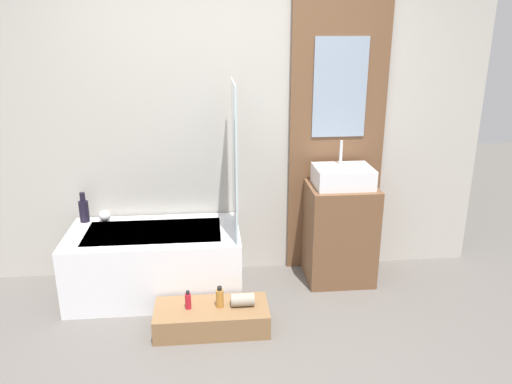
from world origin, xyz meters
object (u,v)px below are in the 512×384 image
Objects in this scene: sink at (343,176)px; bottle_soap_primary at (188,301)px; bottle_soap_secondary at (220,298)px; wooden_step_bench at (212,318)px; vase_tall_dark at (84,210)px; vase_round_light at (105,216)px; bathtub at (156,262)px.

sink reaches higher than bottle_soap_primary.
wooden_step_bench is at bearing 180.00° from bottle_soap_secondary.
wooden_step_bench is 5.91× the size of bottle_soap_primary.
vase_tall_dark is 1.22m from bottle_soap_primary.
sink reaches higher than vase_tall_dark.
sink is 1.92m from vase_round_light.
bottle_soap_secondary is (1.05, -0.81, -0.38)m from vase_tall_dark.
sink is at bearing 31.48° from wooden_step_bench.
bathtub is 8.40× the size of bottle_soap_secondary.
bottle_soap_primary is at bearing 180.00° from bottle_soap_secondary.
vase_tall_dark reaches higher than bottle_soap_primary.
sink is (1.48, 0.10, 0.62)m from bathtub.
bottle_soap_secondary is at bearing -41.87° from vase_round_light.
bottle_soap_secondary is (0.22, -0.00, 0.01)m from bottle_soap_primary.
sink is (1.06, 0.65, 0.80)m from wooden_step_bench.
wooden_step_bench is (0.43, -0.55, -0.18)m from bathtub.
vase_round_light is at bearing 130.20° from bottle_soap_primary.
vase_round_light is 0.59× the size of bottle_soap_secondary.
bathtub is 2.93× the size of sink.
bathtub is at bearing -31.60° from vase_round_light.
bathtub reaches higher than bottle_soap_primary.
vase_round_light is (-0.83, 0.80, 0.48)m from wooden_step_bench.
vase_tall_dark is at bearing 177.11° from vase_round_light.
vase_tall_dark is (-0.57, 0.26, 0.36)m from bathtub.
vase_tall_dark is at bearing 135.94° from bottle_soap_primary.
bottle_soap_primary is (-1.21, -0.65, -0.66)m from sink.
bottle_soap_primary is (0.27, -0.55, -0.03)m from bathtub.
sink is at bearing 3.83° from bathtub.
sink is 4.87× the size of vase_round_light.
vase_round_light is at bearing 138.13° from bottle_soap_secondary.
bottle_soap_secondary is (0.48, -0.55, -0.02)m from bathtub.
wooden_step_bench is at bearing 0.00° from bottle_soap_primary.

